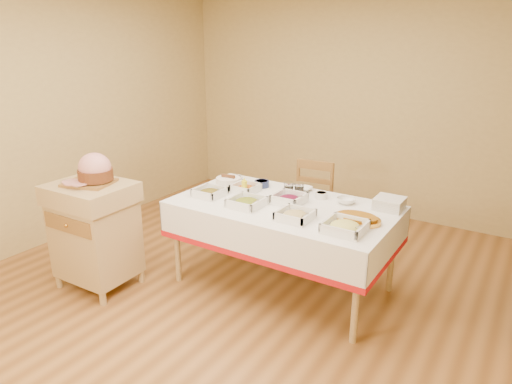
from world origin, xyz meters
TOP-DOWN VIEW (x-y plane):
  - room_shell at (0.00, 0.00)m, footprint 5.00×5.00m
  - dining_table at (0.30, 0.30)m, footprint 1.82×1.02m
  - butcher_cart at (-1.05, -0.54)m, footprint 0.67×0.57m
  - dining_chair at (0.18, 1.04)m, footprint 0.45×0.43m
  - ham_on_board at (-1.01, -0.51)m, footprint 0.39×0.38m
  - serving_dish_a at (-0.34, 0.13)m, footprint 0.24×0.24m
  - serving_dish_b at (0.07, 0.09)m, footprint 0.26×0.26m
  - serving_dish_c at (0.54, 0.05)m, footprint 0.25×0.25m
  - serving_dish_d at (0.94, 0.05)m, footprint 0.28×0.28m
  - serving_dish_e at (-0.14, 0.40)m, footprint 0.23×0.22m
  - serving_dish_f at (0.33, 0.35)m, footprint 0.26×0.25m
  - small_bowl_left at (-0.38, 0.59)m, footprint 0.13×0.13m
  - small_bowl_mid at (-0.10, 0.60)m, footprint 0.14×0.14m
  - small_bowl_right at (0.50, 0.60)m, footprint 0.11×0.11m
  - bowl_white_imported at (0.28, 0.71)m, footprint 0.16×0.16m
  - bowl_small_imported at (0.73, 0.59)m, footprint 0.20×0.20m
  - preserve_jar_left at (0.22, 0.54)m, footprint 0.09×0.09m
  - preserve_jar_right at (0.30, 0.58)m, footprint 0.09×0.09m
  - mustard_bottle at (-0.11, 0.33)m, footprint 0.05×0.05m
  - bread_basket at (-0.37, 0.45)m, footprint 0.23×0.23m
  - plate_stack at (1.07, 0.66)m, footprint 0.22×0.22m
  - brass_platter at (0.95, 0.26)m, footprint 0.36×0.26m

SIDE VIEW (x-z plane):
  - dining_chair at x=0.18m, z-range 0.01..0.93m
  - butcher_cart at x=-1.05m, z-range 0.06..0.99m
  - dining_table at x=0.30m, z-range 0.22..0.98m
  - bowl_white_imported at x=0.28m, z-range 0.76..0.80m
  - brass_platter at x=0.95m, z-range 0.76..0.81m
  - bowl_small_imported at x=0.73m, z-range 0.76..0.81m
  - small_bowl_right at x=0.50m, z-range 0.76..0.82m
  - small_bowl_mid at x=-0.10m, z-range 0.76..0.82m
  - serving_dish_c at x=0.54m, z-range 0.74..0.84m
  - serving_dish_e at x=-0.14m, z-range 0.74..0.85m
  - serving_dish_a at x=-0.34m, z-range 0.74..0.85m
  - small_bowl_left at x=-0.38m, z-range 0.76..0.82m
  - serving_dish_b at x=0.07m, z-range 0.74..0.85m
  - serving_dish_d at x=0.94m, z-range 0.74..0.85m
  - serving_dish_f at x=0.33m, z-range 0.74..0.86m
  - bread_basket at x=-0.37m, z-range 0.75..0.85m
  - plate_stack at x=1.07m, z-range 0.76..0.85m
  - preserve_jar_right at x=0.30m, z-range 0.75..0.87m
  - preserve_jar_left at x=0.22m, z-range 0.75..0.87m
  - mustard_bottle at x=-0.11m, z-range 0.75..0.91m
  - ham_on_board at x=-1.01m, z-range 0.91..1.17m
  - room_shell at x=0.00m, z-range -1.20..3.80m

